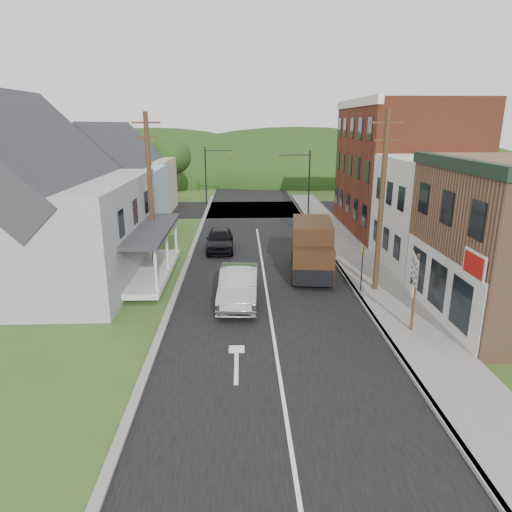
{
  "coord_description": "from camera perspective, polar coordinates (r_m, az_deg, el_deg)",
  "views": [
    {
      "loc": [
        -1.28,
        -18.42,
        8.39
      ],
      "look_at": [
        -0.58,
        2.71,
        2.2
      ],
      "focal_mm": 32.0,
      "sensor_mm": 36.0,
      "label": 1
    }
  ],
  "objects": [
    {
      "name": "utility_pole_left",
      "position": [
        27.19,
        -13.08,
        8.01
      ],
      "size": [
        1.6,
        0.26,
        9.0
      ],
      "color": "#472D19",
      "rests_on": "ground"
    },
    {
      "name": "traffic_signal_left",
      "position": [
        49.24,
        -5.51,
        10.85
      ],
      "size": [
        2.87,
        0.2,
        6.0
      ],
      "color": "black",
      "rests_on": "ground"
    },
    {
      "name": "ground",
      "position": [
        20.28,
        1.9,
        -8.12
      ],
      "size": [
        120.0,
        120.0,
        0.0
      ],
      "primitive_type": "plane",
      "color": "#2D4719",
      "rests_on": "ground"
    },
    {
      "name": "traffic_signal_right",
      "position": [
        42.55,
        5.74,
        9.99
      ],
      "size": [
        2.87,
        0.2,
        6.0
      ],
      "color": "black",
      "rests_on": "ground"
    },
    {
      "name": "utility_pole_right",
      "position": [
        23.28,
        15.42,
        6.51
      ],
      "size": [
        1.6,
        0.26,
        9.0
      ],
      "color": "#472D19",
      "rests_on": "ground"
    },
    {
      "name": "house_gray",
      "position": [
        27.0,
        -25.42,
        5.89
      ],
      "size": [
        10.2,
        12.24,
        8.35
      ],
      "color": "gray",
      "rests_on": "ground"
    },
    {
      "name": "dark_sedan",
      "position": [
        31.07,
        -4.53,
        2.05
      ],
      "size": [
        1.91,
        4.51,
        1.52
      ],
      "primitive_type": "imported",
      "rotation": [
        0.0,
        0.0,
        0.03
      ],
      "color": "black",
      "rests_on": "ground"
    },
    {
      "name": "warning_sign",
      "position": [
        23.51,
        13.11,
        -0.61
      ],
      "size": [
        0.21,
        0.65,
        2.45
      ],
      "rotation": [
        0.0,
        0.0,
        -0.29
      ],
      "color": "black",
      "rests_on": "sidewalk_right"
    },
    {
      "name": "storefront_red",
      "position": [
        37.74,
        17.88,
        10.4
      ],
      "size": [
        8.0,
        12.0,
        10.0
      ],
      "primitive_type": "cube",
      "color": "brown",
      "rests_on": "ground"
    },
    {
      "name": "route_sign_cluster",
      "position": [
        19.42,
        19.21,
        -3.0
      ],
      "size": [
        0.47,
        1.84,
        3.27
      ],
      "rotation": [
        0.0,
        0.0,
        -0.22
      ],
      "color": "#472D19",
      "rests_on": "sidewalk_right"
    },
    {
      "name": "storefront_white",
      "position": [
        29.27,
        23.68,
        4.83
      ],
      "size": [
        8.0,
        7.0,
        6.5
      ],
      "primitive_type": "cube",
      "color": "silver",
      "rests_on": "ground"
    },
    {
      "name": "delivery_van",
      "position": [
        26.01,
        7.0,
        0.91
      ],
      "size": [
        2.76,
        5.62,
        3.03
      ],
      "rotation": [
        0.0,
        0.0,
        -0.11
      ],
      "color": "black",
      "rests_on": "ground"
    },
    {
      "name": "house_cream",
      "position": [
        45.83,
        -15.0,
        9.89
      ],
      "size": [
        7.14,
        8.16,
        7.28
      ],
      "color": "#B8AB8E",
      "rests_on": "ground"
    },
    {
      "name": "tree_left_c",
      "position": [
        42.39,
        -27.17,
        11.25
      ],
      "size": [
        5.8,
        5.8,
        8.41
      ],
      "color": "#382616",
      "rests_on": "ground"
    },
    {
      "name": "house_blue",
      "position": [
        37.03,
        -17.29,
        8.31
      ],
      "size": [
        7.14,
        8.16,
        7.28
      ],
      "color": "#9AB3D2",
      "rests_on": "ground"
    },
    {
      "name": "tree_left_d",
      "position": [
        51.13,
        -10.82,
        12.11
      ],
      "size": [
        4.8,
        4.8,
        6.94
      ],
      "color": "#382616",
      "rests_on": "ground"
    },
    {
      "name": "road",
      "position": [
        29.66,
        0.65,
        -0.11
      ],
      "size": [
        9.0,
        90.0,
        0.02
      ],
      "primitive_type": "cube",
      "color": "black",
      "rests_on": "ground"
    },
    {
      "name": "curb_left",
      "position": [
        27.91,
        -8.75,
        -1.24
      ],
      "size": [
        0.3,
        55.0,
        0.12
      ],
      "primitive_type": "cube",
      "color": "slate",
      "rests_on": "ground"
    },
    {
      "name": "tree_left_b",
      "position": [
        34.43,
        -29.4,
        8.41
      ],
      "size": [
        4.8,
        4.8,
        6.94
      ],
      "color": "#382616",
      "rests_on": "ground"
    },
    {
      "name": "sidewalk_right",
      "position": [
        28.62,
        12.72,
        -0.99
      ],
      "size": [
        2.8,
        55.0,
        0.15
      ],
      "primitive_type": "cube",
      "color": "slate",
      "rests_on": "ground"
    },
    {
      "name": "forested_ridge",
      "position": [
        73.91,
        -0.91,
        9.8
      ],
      "size": [
        90.0,
        30.0,
        16.0
      ],
      "primitive_type": "ellipsoid",
      "color": "black",
      "rests_on": "ground"
    },
    {
      "name": "cross_road",
      "position": [
        46.21,
        -0.28,
        5.86
      ],
      "size": [
        60.0,
        9.0,
        0.02
      ],
      "primitive_type": "cube",
      "color": "black",
      "rests_on": "ground"
    },
    {
      "name": "silver_sedan",
      "position": [
        21.98,
        -2.18,
        -3.77
      ],
      "size": [
        2.02,
        5.2,
        1.69
      ],
      "primitive_type": "imported",
      "rotation": [
        0.0,
        0.0,
        -0.05
      ],
      "color": "#B0AFB4",
      "rests_on": "ground"
    },
    {
      "name": "curb_right",
      "position": [
        28.31,
        10.07,
        -1.02
      ],
      "size": [
        0.2,
        55.0,
        0.15
      ],
      "primitive_type": "cube",
      "color": "slate",
      "rests_on": "ground"
    }
  ]
}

